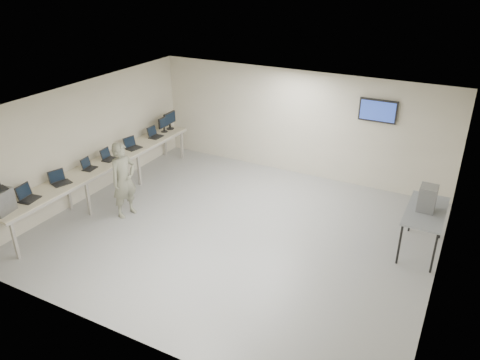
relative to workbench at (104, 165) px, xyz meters
The scene contains 13 objects.
room 3.67m from the workbench, ahead, with size 8.01×7.01×2.81m.
workbench is the anchor object (origin of this frame).
laptop_0 2.15m from the workbench, 91.41° to the right, with size 0.38×0.43×0.31m.
laptop_1 1.31m from the workbench, 92.36° to the right, with size 0.41×0.44×0.29m.
laptop_2 0.46m from the workbench, 98.71° to the right, with size 0.30×0.35×0.25m.
laptop_3 0.25m from the workbench, 101.63° to the left, with size 0.31×0.37×0.27m.
laptop_4 1.07m from the workbench, 90.19° to the left, with size 0.37×0.42×0.29m.
laptop_5 2.01m from the workbench, 90.09° to the left, with size 0.31×0.37×0.29m.
monitor_near 2.49m from the workbench, 90.26° to the left, with size 0.19×0.43×0.43m.
monitor_far 2.77m from the workbench, 90.23° to the left, with size 0.22×0.49×0.49m.
soldier 1.14m from the workbench, 25.15° to the right, with size 0.64×0.42×1.74m, color #5C654A.
side_table 7.27m from the workbench, ahead, with size 0.72×1.54×0.92m.
storage_bins 7.26m from the workbench, ahead, with size 0.32×0.35×0.50m.
Camera 1 is at (4.08, -7.57, 5.34)m, focal length 35.00 mm.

